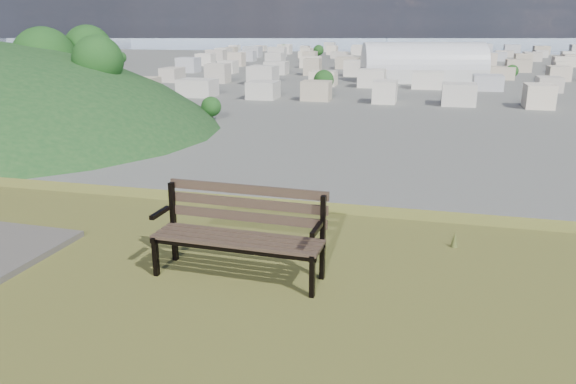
# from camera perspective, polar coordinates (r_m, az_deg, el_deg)

# --- Properties ---
(park_bench) EXTENTS (1.70, 0.61, 0.88)m
(park_bench) POSITION_cam_1_polar(r_m,az_deg,el_deg) (5.55, -4.82, -3.60)
(park_bench) COLOR #453027
(park_bench) RESTS_ON hilltop_mesa
(arena) EXTENTS (61.38, 37.43, 24.16)m
(arena) POSITION_cam_1_polar(r_m,az_deg,el_deg) (284.32, 13.51, 12.02)
(arena) COLOR #B8B7B3
(arena) RESTS_ON ground
(city_blocks) EXTENTS (395.00, 361.00, 7.00)m
(city_blocks) POSITION_cam_1_polar(r_m,az_deg,el_deg) (398.12, 14.33, 12.91)
(city_blocks) COLOR beige
(city_blocks) RESTS_ON ground
(city_trees) EXTENTS (406.52, 387.20, 9.98)m
(city_trees) POSITION_cam_1_polar(r_m,az_deg,el_deg) (324.00, 9.44, 12.64)
(city_trees) COLOR #382A1C
(city_trees) RESTS_ON ground
(bay_water) EXTENTS (2400.00, 700.00, 0.12)m
(bay_water) POSITION_cam_1_polar(r_m,az_deg,el_deg) (903.37, 14.62, 14.60)
(bay_water) COLOR #8F9EB6
(bay_water) RESTS_ON ground
(far_hills) EXTENTS (2050.00, 340.00, 60.00)m
(far_hills) POSITION_cam_1_polar(r_m,az_deg,el_deg) (1407.29, 12.22, 16.42)
(far_hills) COLOR #9CAEC1
(far_hills) RESTS_ON ground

